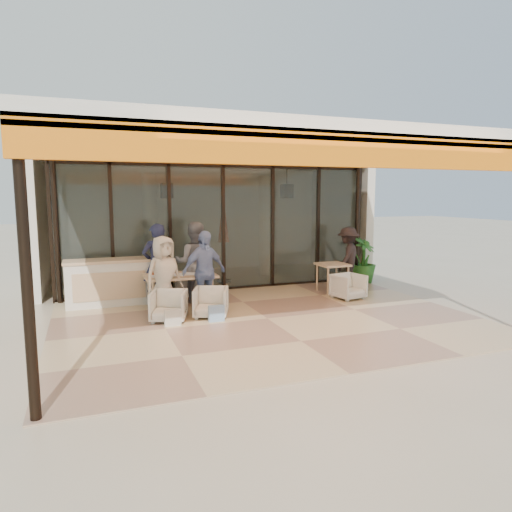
{
  "coord_description": "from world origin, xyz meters",
  "views": [
    {
      "loc": [
        -3.29,
        -8.1,
        2.44
      ],
      "look_at": [
        0.1,
        0.9,
        1.15
      ],
      "focal_mm": 32.0,
      "sensor_mm": 36.0,
      "label": 1
    }
  ],
  "objects_px": {
    "diner_cream": "(164,276)",
    "dining_table": "(180,277)",
    "chair_far_left": "(154,286)",
    "standing_woman": "(348,257)",
    "side_chair": "(348,285)",
    "side_table": "(333,268)",
    "diner_grey": "(194,263)",
    "chair_near_right": "(211,301)",
    "chair_near_left": "(169,305)",
    "diner_periwinkle": "(204,272)",
    "diner_navy": "(157,265)",
    "host_counter": "(109,282)",
    "chair_far_right": "(190,283)",
    "potted_palm": "(363,260)"
  },
  "relations": [
    {
      "from": "diner_cream",
      "to": "dining_table",
      "type": "bearing_deg",
      "value": 27.53
    },
    {
      "from": "chair_far_left",
      "to": "standing_woman",
      "type": "distance_m",
      "value": 5.06
    },
    {
      "from": "dining_table",
      "to": "standing_woman",
      "type": "distance_m",
      "value": 4.67
    },
    {
      "from": "side_chair",
      "to": "side_table",
      "type": "bearing_deg",
      "value": 78.67
    },
    {
      "from": "chair_far_left",
      "to": "side_chair",
      "type": "relative_size",
      "value": 1.07
    },
    {
      "from": "diner_grey",
      "to": "side_chair",
      "type": "bearing_deg",
      "value": -178.08
    },
    {
      "from": "chair_far_left",
      "to": "chair_near_right",
      "type": "xyz_separation_m",
      "value": [
        0.84,
        -1.9,
        -0.02
      ]
    },
    {
      "from": "chair_near_left",
      "to": "diner_grey",
      "type": "height_order",
      "value": "diner_grey"
    },
    {
      "from": "chair_far_left",
      "to": "chair_near_left",
      "type": "height_order",
      "value": "chair_far_left"
    },
    {
      "from": "chair_near_right",
      "to": "side_chair",
      "type": "distance_m",
      "value": 3.48
    },
    {
      "from": "dining_table",
      "to": "side_chair",
      "type": "height_order",
      "value": "dining_table"
    },
    {
      "from": "diner_cream",
      "to": "diner_periwinkle",
      "type": "relative_size",
      "value": 0.95
    },
    {
      "from": "diner_navy",
      "to": "diner_periwinkle",
      "type": "bearing_deg",
      "value": 120.53
    },
    {
      "from": "diner_navy",
      "to": "diner_grey",
      "type": "xyz_separation_m",
      "value": [
        0.84,
        0.0,
        0.01
      ]
    },
    {
      "from": "dining_table",
      "to": "side_chair",
      "type": "relative_size",
      "value": 2.26
    },
    {
      "from": "host_counter",
      "to": "chair_near_left",
      "type": "distance_m",
      "value": 2.02
    },
    {
      "from": "host_counter",
      "to": "chair_near_left",
      "type": "relative_size",
      "value": 2.74
    },
    {
      "from": "chair_near_right",
      "to": "diner_periwinkle",
      "type": "xyz_separation_m",
      "value": [
        0.0,
        0.5,
        0.52
      ]
    },
    {
      "from": "chair_far_right",
      "to": "diner_grey",
      "type": "distance_m",
      "value": 0.76
    },
    {
      "from": "chair_near_right",
      "to": "diner_cream",
      "type": "xyz_separation_m",
      "value": [
        -0.84,
        0.5,
        0.48
      ]
    },
    {
      "from": "chair_near_right",
      "to": "standing_woman",
      "type": "relative_size",
      "value": 0.42
    },
    {
      "from": "chair_near_right",
      "to": "diner_grey",
      "type": "bearing_deg",
      "value": 111.71
    },
    {
      "from": "host_counter",
      "to": "chair_far_left",
      "type": "relative_size",
      "value": 2.62
    },
    {
      "from": "side_chair",
      "to": "host_counter",
      "type": "bearing_deg",
      "value": 154.72
    },
    {
      "from": "host_counter",
      "to": "side_chair",
      "type": "xyz_separation_m",
      "value": [
        5.3,
        -1.32,
        -0.2
      ]
    },
    {
      "from": "chair_far_right",
      "to": "standing_woman",
      "type": "relative_size",
      "value": 0.43
    },
    {
      "from": "host_counter",
      "to": "side_chair",
      "type": "bearing_deg",
      "value": -13.95
    },
    {
      "from": "chair_near_left",
      "to": "side_table",
      "type": "xyz_separation_m",
      "value": [
        4.29,
        1.18,
        0.3
      ]
    },
    {
      "from": "chair_near_left",
      "to": "diner_grey",
      "type": "distance_m",
      "value": 1.73
    },
    {
      "from": "dining_table",
      "to": "side_table",
      "type": "distance_m",
      "value": 3.88
    },
    {
      "from": "chair_near_right",
      "to": "diner_periwinkle",
      "type": "height_order",
      "value": "diner_periwinkle"
    },
    {
      "from": "chair_far_right",
      "to": "diner_periwinkle",
      "type": "height_order",
      "value": "diner_periwinkle"
    },
    {
      "from": "chair_far_right",
      "to": "diner_navy",
      "type": "xyz_separation_m",
      "value": [
        -0.84,
        -0.5,
        0.57
      ]
    },
    {
      "from": "diner_grey",
      "to": "diner_cream",
      "type": "distance_m",
      "value": 1.24
    },
    {
      "from": "diner_navy",
      "to": "diner_periwinkle",
      "type": "xyz_separation_m",
      "value": [
        0.84,
        -0.9,
        -0.06
      ]
    },
    {
      "from": "chair_far_right",
      "to": "chair_near_right",
      "type": "distance_m",
      "value": 1.9
    },
    {
      "from": "diner_navy",
      "to": "diner_periwinkle",
      "type": "distance_m",
      "value": 1.23
    },
    {
      "from": "side_table",
      "to": "diner_cream",
      "type": "bearing_deg",
      "value": -171.02
    },
    {
      "from": "chair_far_left",
      "to": "potted_palm",
      "type": "distance_m",
      "value": 5.79
    },
    {
      "from": "diner_periwinkle",
      "to": "standing_woman",
      "type": "xyz_separation_m",
      "value": [
        4.19,
        1.17,
        -0.05
      ]
    },
    {
      "from": "chair_near_right",
      "to": "dining_table",
      "type": "bearing_deg",
      "value": 135.82
    },
    {
      "from": "diner_navy",
      "to": "standing_woman",
      "type": "distance_m",
      "value": 5.04
    },
    {
      "from": "chair_far_right",
      "to": "potted_palm",
      "type": "relative_size",
      "value": 0.55
    },
    {
      "from": "chair_far_right",
      "to": "host_counter",
      "type": "bearing_deg",
      "value": 18.88
    },
    {
      "from": "host_counter",
      "to": "potted_palm",
      "type": "bearing_deg",
      "value": 2.67
    },
    {
      "from": "chair_far_right",
      "to": "diner_grey",
      "type": "height_order",
      "value": "diner_grey"
    },
    {
      "from": "diner_navy",
      "to": "diner_cream",
      "type": "height_order",
      "value": "diner_navy"
    },
    {
      "from": "chair_far_left",
      "to": "potted_palm",
      "type": "height_order",
      "value": "potted_palm"
    },
    {
      "from": "chair_far_left",
      "to": "side_chair",
      "type": "bearing_deg",
      "value": 167.16
    },
    {
      "from": "host_counter",
      "to": "side_chair",
      "type": "distance_m",
      "value": 5.46
    }
  ]
}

